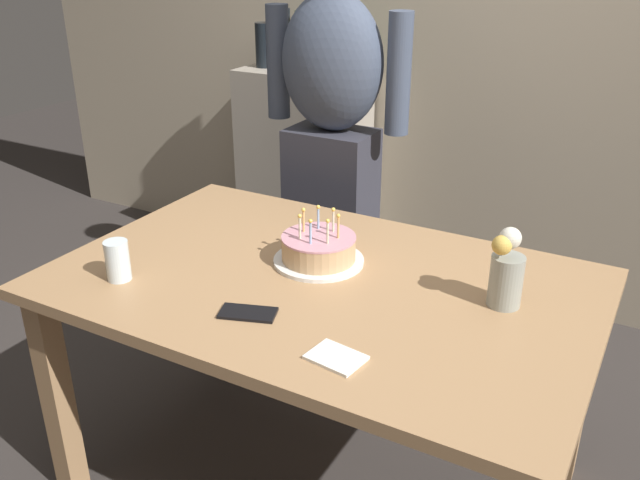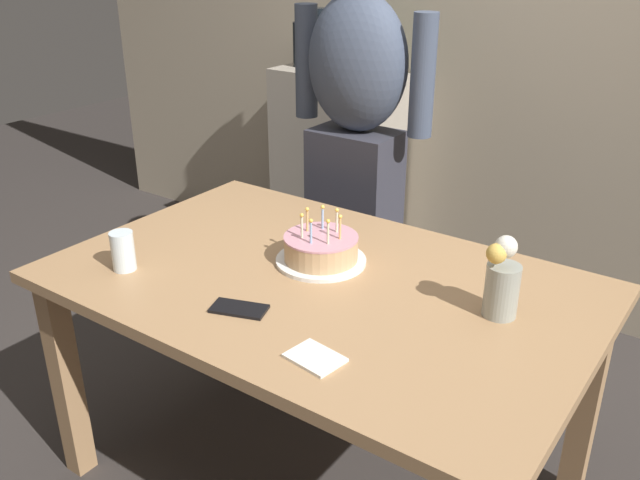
{
  "view_description": "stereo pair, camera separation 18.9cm",
  "coord_description": "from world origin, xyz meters",
  "px_view_note": "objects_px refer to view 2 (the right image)",
  "views": [
    {
      "loc": [
        0.81,
        -1.47,
        1.62
      ],
      "look_at": [
        -0.02,
        0.03,
        0.84
      ],
      "focal_mm": 37.94,
      "sensor_mm": 36.0,
      "label": 1
    },
    {
      "loc": [
        0.97,
        -1.37,
        1.62
      ],
      "look_at": [
        -0.02,
        0.03,
        0.84
      ],
      "focal_mm": 37.94,
      "sensor_mm": 36.0,
      "label": 2
    }
  ],
  "objects_px": {
    "cell_phone": "(239,309)",
    "water_glass_near": "(123,251)",
    "birthday_cake": "(321,250)",
    "person_man_bearded": "(356,142)",
    "napkin_stack": "(315,358)",
    "flower_vase": "(502,279)"
  },
  "relations": [
    {
      "from": "cell_phone",
      "to": "birthday_cake",
      "type": "bearing_deg",
      "value": 68.96
    },
    {
      "from": "flower_vase",
      "to": "napkin_stack",
      "type": "bearing_deg",
      "value": -121.71
    },
    {
      "from": "birthday_cake",
      "to": "person_man_bearded",
      "type": "xyz_separation_m",
      "value": [
        -0.35,
        0.73,
        0.09
      ]
    },
    {
      "from": "birthday_cake",
      "to": "cell_phone",
      "type": "height_order",
      "value": "birthday_cake"
    },
    {
      "from": "cell_phone",
      "to": "napkin_stack",
      "type": "relative_size",
      "value": 1.16
    },
    {
      "from": "water_glass_near",
      "to": "cell_phone",
      "type": "xyz_separation_m",
      "value": [
        0.42,
        0.01,
        -0.05
      ]
    },
    {
      "from": "birthday_cake",
      "to": "napkin_stack",
      "type": "xyz_separation_m",
      "value": [
        0.28,
        -0.41,
        -0.04
      ]
    },
    {
      "from": "napkin_stack",
      "to": "flower_vase",
      "type": "xyz_separation_m",
      "value": [
        0.26,
        0.43,
        0.1
      ]
    },
    {
      "from": "birthday_cake",
      "to": "napkin_stack",
      "type": "relative_size",
      "value": 2.15
    },
    {
      "from": "napkin_stack",
      "to": "flower_vase",
      "type": "distance_m",
      "value": 0.51
    },
    {
      "from": "person_man_bearded",
      "to": "birthday_cake",
      "type": "bearing_deg",
      "value": 115.52
    },
    {
      "from": "cell_phone",
      "to": "water_glass_near",
      "type": "bearing_deg",
      "value": 162.97
    },
    {
      "from": "cell_phone",
      "to": "person_man_bearded",
      "type": "height_order",
      "value": "person_man_bearded"
    },
    {
      "from": "flower_vase",
      "to": "person_man_bearded",
      "type": "relative_size",
      "value": 0.13
    },
    {
      "from": "water_glass_near",
      "to": "napkin_stack",
      "type": "relative_size",
      "value": 0.93
    },
    {
      "from": "cell_phone",
      "to": "person_man_bearded",
      "type": "distance_m",
      "value": 1.14
    },
    {
      "from": "flower_vase",
      "to": "person_man_bearded",
      "type": "distance_m",
      "value": 1.14
    },
    {
      "from": "birthday_cake",
      "to": "flower_vase",
      "type": "height_order",
      "value": "flower_vase"
    },
    {
      "from": "birthday_cake",
      "to": "person_man_bearded",
      "type": "relative_size",
      "value": 0.16
    },
    {
      "from": "water_glass_near",
      "to": "birthday_cake",
      "type": "bearing_deg",
      "value": 39.66
    },
    {
      "from": "water_glass_near",
      "to": "person_man_bearded",
      "type": "relative_size",
      "value": 0.07
    },
    {
      "from": "person_man_bearded",
      "to": "cell_phone",
      "type": "bearing_deg",
      "value": 107.34
    }
  ]
}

